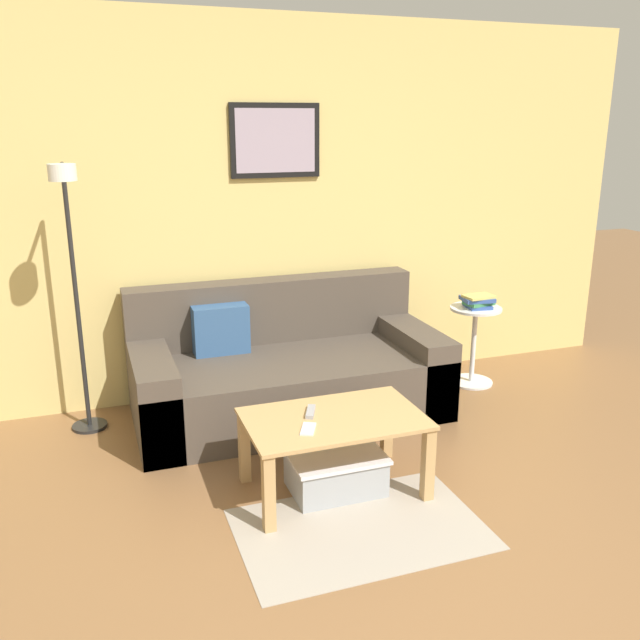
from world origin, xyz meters
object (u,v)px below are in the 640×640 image
Objects in this scene: remote_control at (311,412)px; cell_phone at (308,429)px; side_table at (474,338)px; floor_lamp at (73,272)px; couch at (286,372)px; storage_bin at (336,472)px; coffee_table at (334,431)px; book_stack at (478,301)px.

cell_phone is at bearing -88.36° from remote_control.
floor_lamp is at bearing 179.58° from side_table.
couch is 14.20× the size of cell_phone.
cell_phone reaches higher than storage_bin.
cell_phone is at bearing -144.91° from side_table.
floor_lamp is 1.69m from cell_phone.
book_stack is at bearing 35.30° from coffee_table.
couch is 3.41× the size of side_table.
couch is at bearing 87.43° from storage_bin.
side_table is 4.16× the size of cell_phone.
remote_control is at bearing -42.71° from floor_lamp.
coffee_table is 1.57× the size of side_table.
book_stack is 1.58× the size of remote_control.
cell_phone is (-1.68, -1.16, -0.21)m from book_stack.
book_stack is 1.89m from remote_control.
storage_bin is 3.53× the size of cell_phone.
side_table is (1.50, 1.08, 0.01)m from coffee_table.
storage_bin is 0.30× the size of floor_lamp.
couch is at bearing -179.30° from book_stack.
book_stack is (1.45, 0.02, 0.35)m from couch.
book_stack reaches higher than side_table.
coffee_table is 0.55× the size of floor_lamp.
remote_control is (-1.60, -0.98, -0.21)m from book_stack.
cell_phone is (-1.67, -1.18, 0.07)m from side_table.
floor_lamp is at bearing 179.29° from book_stack.
remote_control is (-1.60, -1.00, 0.08)m from side_table.
cell_phone is (-0.07, -0.18, -0.01)m from remote_control.
cell_phone is at bearing -101.23° from couch.
floor_lamp reaches higher than remote_control.
couch is 1.49m from book_stack.
coffee_table is 1.77m from floor_lamp.
book_stack reaches higher than cell_phone.
couch is at bearing -178.77° from side_table.
storage_bin is 0.85× the size of side_table.
couch reaches higher than cell_phone.
floor_lamp reaches higher than storage_bin.
coffee_table reaches higher than storage_bin.
storage_bin is 0.35m from remote_control.
coffee_table is at bearing -92.99° from couch.
floor_lamp is 1.62m from remote_control.
remote_control is at bearing -148.06° from side_table.
side_table is at bearing 1.23° from couch.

